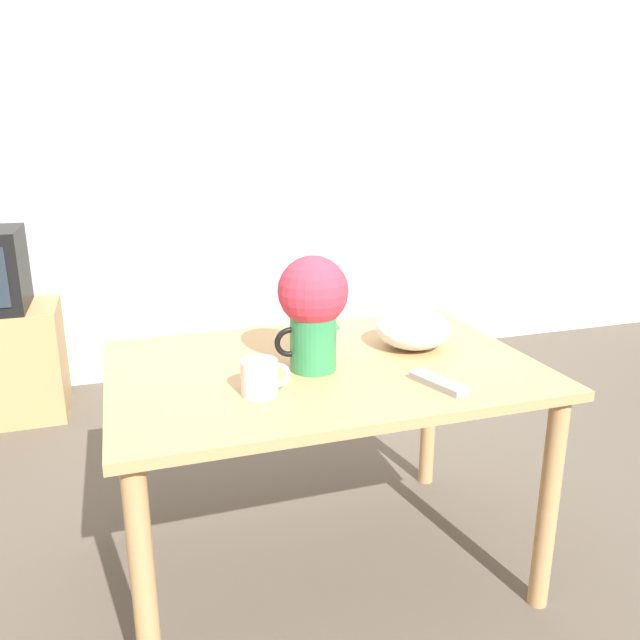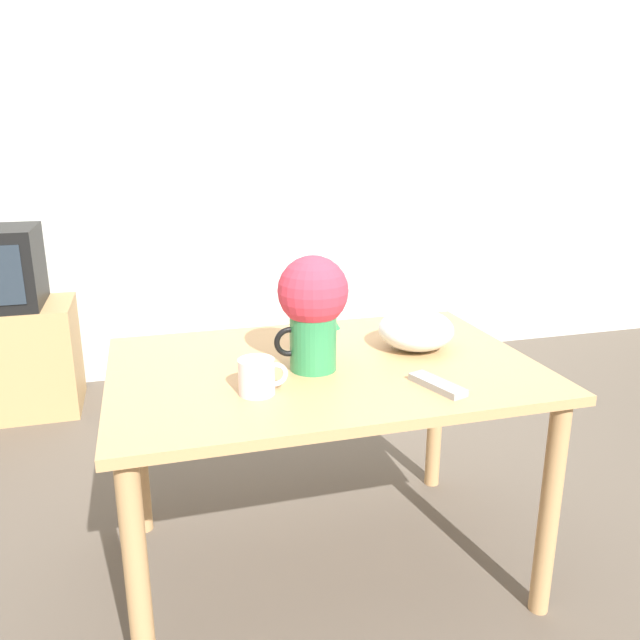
{
  "view_description": "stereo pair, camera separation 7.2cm",
  "coord_description": "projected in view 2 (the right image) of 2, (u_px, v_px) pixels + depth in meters",
  "views": [
    {
      "loc": [
        -0.71,
        -1.79,
        1.42
      ],
      "look_at": [
        -0.15,
        -0.1,
        0.89
      ],
      "focal_mm": 35.0,
      "sensor_mm": 36.0,
      "label": 1
    },
    {
      "loc": [
        -0.64,
        -1.81,
        1.42
      ],
      "look_at": [
        -0.15,
        -0.1,
        0.89
      ],
      "focal_mm": 35.0,
      "sensor_mm": 36.0,
      "label": 2
    }
  ],
  "objects": [
    {
      "name": "ground_plane",
      "position": [
        354.0,
        546.0,
        2.24
      ],
      "size": [
        12.0,
        12.0,
        0.0
      ],
      "primitive_type": "plane",
      "color": "brown"
    },
    {
      "name": "wall_back",
      "position": [
        251.0,
        156.0,
        3.65
      ],
      "size": [
        8.0,
        0.05,
        2.6
      ],
      "color": "silver",
      "rests_on": "ground_plane"
    },
    {
      "name": "table",
      "position": [
        324.0,
        393.0,
        1.96
      ],
      "size": [
        1.3,
        0.88,
        0.74
      ],
      "color": "tan",
      "rests_on": "ground_plane"
    },
    {
      "name": "flower_vase",
      "position": [
        313.0,
        305.0,
        1.83
      ],
      "size": [
        0.22,
        0.21,
        0.35
      ],
      "color": "#2D844C",
      "rests_on": "table"
    },
    {
      "name": "coffee_mug",
      "position": [
        258.0,
        376.0,
        1.7
      ],
      "size": [
        0.14,
        0.1,
        0.1
      ],
      "color": "silver",
      "rests_on": "table"
    },
    {
      "name": "white_bowl",
      "position": [
        416.0,
        330.0,
        2.05
      ],
      "size": [
        0.25,
        0.25,
        0.13
      ],
      "color": "silver",
      "rests_on": "table"
    },
    {
      "name": "remote_control",
      "position": [
        437.0,
        385.0,
        1.75
      ],
      "size": [
        0.11,
        0.19,
        0.02
      ],
      "color": "#999999",
      "rests_on": "table"
    },
    {
      "name": "tv_stand",
      "position": [
        7.0,
        360.0,
        3.26
      ],
      "size": [
        0.7,
        0.44,
        0.58
      ],
      "color": "tan",
      "rests_on": "ground_plane"
    }
  ]
}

